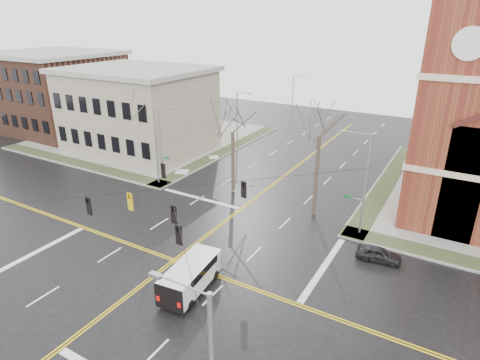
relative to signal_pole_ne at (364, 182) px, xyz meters
The scene contains 16 objects.
ground 16.88m from the signal_pole_ne, 134.55° to the right, with size 120.00×120.00×0.00m, color black.
sidewalks 16.86m from the signal_pole_ne, 134.55° to the right, with size 80.00×80.00×0.17m.
road_markings 16.88m from the signal_pole_ne, 134.55° to the right, with size 100.00×100.00×0.01m.
civic_building_a 34.39m from the signal_pole_ne, 165.69° to the left, with size 18.00×14.00×11.00m, color gray.
civic_building_b 54.36m from the signal_pole_ne, 168.86° to the left, with size 18.00×16.00×12.00m, color brown.
signal_pole_ne is the anchor object (origin of this frame).
signal_pole_nw 22.64m from the signal_pole_ne, behind, with size 2.75×0.22×9.00m.
span_wires 16.19m from the signal_pole_ne, 134.55° to the right, with size 23.02×23.02×0.03m.
traffic_signals 16.63m from the signal_pole_ne, 132.94° to the right, with size 8.21×8.26×1.30m.
streetlight_north_a 27.48m from the signal_pole_ne, 143.10° to the left, with size 2.30×0.20×8.00m.
streetlight_north_b 42.61m from the signal_pole_ne, 121.05° to the left, with size 2.30×0.20×8.00m.
cargo_van 16.18m from the signal_pole_ne, 120.36° to the right, with size 2.68×5.66×2.08m.
parked_car_a 6.11m from the signal_pole_ne, 53.46° to the right, with size 1.37×3.42×1.16m, color black.
tree_nw_far 26.86m from the signal_pole_ne, behind, with size 4.00×4.00×10.22m.
tree_nw_near 14.67m from the signal_pole_ne, behind, with size 4.00×4.00×9.80m.
tree_ne 6.01m from the signal_pole_ne, 160.91° to the left, with size 4.00×4.00×11.50m.
Camera 1 is at (17.97, -20.55, 17.83)m, focal length 30.00 mm.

